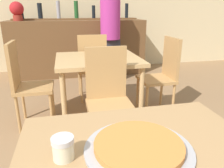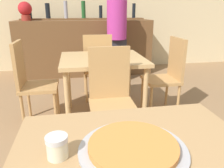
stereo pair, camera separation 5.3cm
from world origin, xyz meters
name	(u,v)px [view 1 (the left image)]	position (x,y,z in m)	size (l,w,h in m)	color
wall_back	(75,2)	(0.00, 4.21, 1.40)	(8.00, 0.05, 2.80)	beige
dining_table_far	(98,65)	(0.09, 1.72, 0.66)	(0.93, 0.83, 0.75)	tan
bar_counter	(79,48)	(0.00, 3.71, 0.53)	(2.60, 0.56, 1.07)	brown
bar_back_shelf	(75,16)	(-0.03, 3.85, 1.14)	(2.39, 0.24, 0.35)	brown
chair_far_side_front	(108,93)	(0.09, 1.14, 0.54)	(0.40, 0.40, 0.95)	tan
chair_far_side_back	(92,64)	(0.09, 2.30, 0.54)	(0.40, 0.40, 0.95)	tan
chair_far_side_left	(25,80)	(-0.71, 1.72, 0.54)	(0.40, 0.40, 0.95)	tan
chair_far_side_right	(163,72)	(0.89, 1.72, 0.54)	(0.40, 0.40, 0.95)	tan
pizza_tray	(138,147)	(-0.02, 0.02, 0.75)	(0.43, 0.43, 0.04)	#A3A3A8
cheese_shaker	(63,148)	(-0.31, 0.04, 0.78)	(0.08, 0.08, 0.09)	beige
person_standing	(110,33)	(0.52, 3.13, 0.87)	(0.34, 0.34, 1.61)	#2D2D38
potted_plant	(17,10)	(-1.05, 3.66, 1.25)	(0.24, 0.24, 0.33)	maroon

